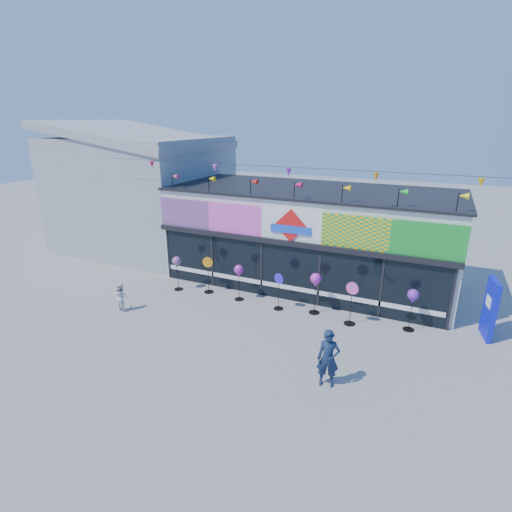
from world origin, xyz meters
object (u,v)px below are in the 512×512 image
Objects in this scene: blue_sign at (490,309)px; child at (121,296)px; spinner_5 at (351,302)px; spinner_3 at (279,290)px; spinner_6 at (413,298)px; spinner_2 at (239,272)px; spinner_1 at (208,274)px; spinner_0 at (177,263)px; adult_man at (328,359)px; spinner_4 at (316,281)px.

blue_sign reaches higher than child.
blue_sign is 1.85× the size of child.
spinner_3 is at bearing 178.86° from spinner_5.
spinner_3 is 4.72m from spinner_6.
spinner_1 is at bearing 175.92° from spinner_2.
spinner_0 is at bearing -177.23° from spinner_6.
spinner_3 is at bearing -4.05° from spinner_1.
spinner_6 reaches higher than child.
child is at bearing -163.80° from spinner_6.
spinner_3 is 1.33× the size of child.
spinner_0 is 0.98× the size of spinner_6.
blue_sign is at bearing 13.51° from spinner_5.
spinner_2 reaches higher than spinner_3.
adult_man is 8.38m from child.
spinner_0 is at bearing -167.37° from spinner_1.
blue_sign is 1.39× the size of spinner_3.
child is (-10.07, -2.93, -0.67)m from spinner_6.
spinner_0 is at bearing -179.89° from spinner_5.
spinner_3 is at bearing -142.30° from child.
spinner_3 is 5.96m from child.
adult_man is at bearing -52.23° from spinner_3.
spinner_4 is at bearing -177.82° from spinner_6.
spinner_0 is 1.02× the size of spinner_3.
spinner_6 reaches higher than spinner_3.
spinner_0 is 4.58m from spinner_3.
spinner_0 reaches higher than spinner_3.
spinner_5 is (4.49, -0.18, -0.34)m from spinner_2.
adult_man is (6.14, -3.98, 0.00)m from spinner_1.
spinner_2 is at bearing -4.08° from spinner_1.
child is (-2.15, -2.78, -0.28)m from spinner_1.
blue_sign is 4.42m from spinner_5.
spinner_5 is at bearing -150.56° from child.
spinner_5 is at bearing -12.40° from spinner_4.
blue_sign is 1.34× the size of spinner_6.
blue_sign is 12.92m from child.
spinner_0 is 2.69m from child.
child is at bearing -108.34° from spinner_0.
spinner_2 is 1.80m from spinner_3.
child is (-8.12, -2.49, -0.30)m from spinner_5.
spinner_2 is 1.35× the size of child.
spinner_4 is at bearing 97.10° from adult_man.
spinner_1 is (1.33, 0.30, -0.36)m from spinner_0.
spinner_1 reaches higher than child.
spinner_4 is (5.91, 0.32, 0.09)m from spinner_0.
spinner_2 is at bearing 126.02° from adult_man.
spinner_0 is 0.93× the size of spinner_5.
spinner_5 is at bearing 0.11° from spinner_0.
blue_sign is 1.37× the size of spinner_0.
spinner_5 reaches higher than spinner_0.
spinner_5 reaches higher than spinner_3.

